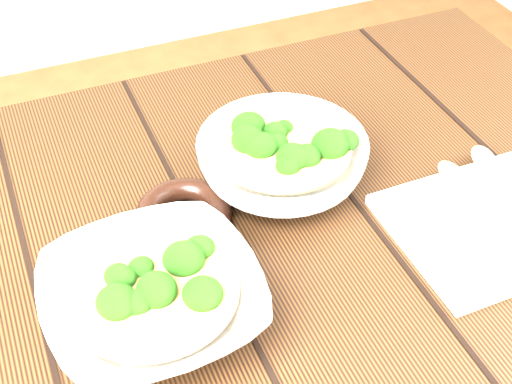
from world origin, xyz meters
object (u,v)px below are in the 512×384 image
object	(u,v)px
table	(229,313)
soup_bowl_back	(282,160)
soup_bowl_front	(153,298)
trivet	(184,213)
napkin	(493,224)

from	to	relation	value
table	soup_bowl_back	size ratio (longest dim) A/B	5.02
soup_bowl_front	trivet	distance (m)	0.15
soup_bowl_front	napkin	bearing A→B (deg)	-3.70
trivet	napkin	distance (m)	0.38
trivet	napkin	xyz separation A→B (m)	(0.34, -0.15, -0.01)
soup_bowl_front	soup_bowl_back	size ratio (longest dim) A/B	0.98
table	napkin	distance (m)	0.35
table	soup_bowl_front	bearing A→B (deg)	-148.93
soup_bowl_back	napkin	size ratio (longest dim) A/B	0.99
table	napkin	size ratio (longest dim) A/B	4.96
trivet	napkin	bearing A→B (deg)	-24.17
soup_bowl_front	napkin	distance (m)	0.42
table	napkin	world-z (taller)	napkin
soup_bowl_front	napkin	size ratio (longest dim) A/B	0.97
napkin	soup_bowl_back	bearing A→B (deg)	138.90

